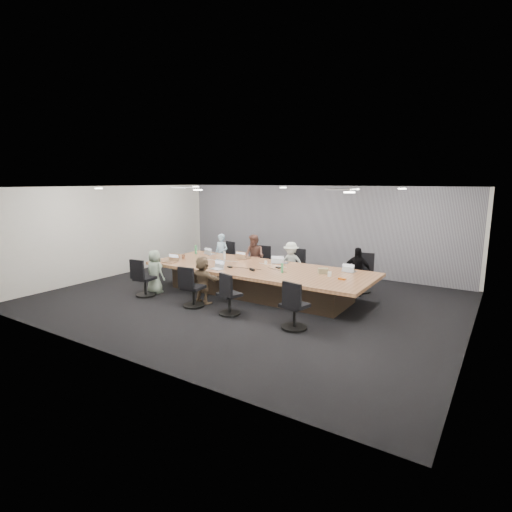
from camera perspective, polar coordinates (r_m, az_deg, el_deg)
The scene contains 39 objects.
floor at distance 10.18m, azimuth -1.22°, elevation -6.17°, with size 10.00×8.00×0.00m, color black.
ceiling at distance 9.75m, azimuth -1.29°, elevation 9.79°, with size 10.00×8.00×0.00m, color white.
wall_back at distance 13.35m, azimuth 8.39°, elevation 3.89°, with size 10.00×2.80×0.00m, color beige.
wall_front at distance 6.98m, azimuth -19.92°, elevation -2.81°, with size 10.00×2.80×0.00m, color beige.
wall_left at distance 13.30m, azimuth -19.47°, elevation 3.37°, with size 8.00×2.80×0.00m, color beige.
wall_right at distance 8.25m, azimuth 28.97°, elevation -1.52°, with size 8.00×2.80×0.00m, color beige.
curtain at distance 13.27m, azimuth 8.25°, elevation 3.86°, with size 9.80×0.04×2.80m, color gray.
conference_table at distance 10.48m, azimuth 0.30°, elevation -3.40°, with size 6.00×2.20×0.74m.
chair_0 at distance 13.10m, azimuth -4.02°, elevation -0.65°, with size 0.52×0.52×0.77m, color black, non-canonical shape.
chair_1 at distance 12.40m, azimuth 0.65°, elevation -1.37°, with size 0.49×0.49×0.73m, color black, non-canonical shape.
chair_2 at distance 11.80m, azimuth 5.80°, elevation -1.97°, with size 0.51×0.51×0.76m, color black, non-canonical shape.
chair_3 at distance 11.08m, azimuth 14.73°, elevation -2.78°, with size 0.59×0.59×0.88m, color black, non-canonical shape.
chair_4 at distance 10.74m, azimuth -15.56°, elevation -3.52°, with size 0.53×0.53×0.78m, color black, non-canonical shape.
chair_5 at distance 9.60m, azimuth -8.93°, elevation -4.90°, with size 0.53×0.53×0.79m, color black, non-canonical shape.
chair_6 at distance 8.96m, azimuth -3.82°, elevation -5.99°, with size 0.52×0.52×0.77m, color black, non-canonical shape.
chair_7 at distance 8.13m, azimuth 5.52°, elevation -7.57°, with size 0.56×0.56×0.83m, color black, non-canonical shape.
person_0 at distance 12.77m, azimuth -4.97°, elevation 0.26°, with size 0.47×0.31×1.30m, color #A1C5E0.
laptop_0 at distance 12.33m, azimuth -6.53°, elevation 0.32°, with size 0.33×0.23×0.02m, color #B2B2B7.
person_1 at distance 12.05m, azimuth -0.23°, elevation -0.17°, with size 0.66×0.52×1.37m, color brown.
laptop_1 at distance 11.59m, azimuth -1.71°, elevation -0.28°, with size 0.34×0.23×0.02m, color #8C6647.
person_2 at distance 11.45m, azimuth 5.02°, elevation -1.10°, with size 0.81×0.46×1.25m, color silver.
laptop_2 at distance 10.95m, azimuth 3.70°, elevation -0.95°, with size 0.36×0.25×0.02m, color #B2B2B7.
person_3 at distance 10.71m, azimuth 14.20°, elevation -2.14°, with size 0.74×0.31×1.27m, color black.
laptop_3 at distance 10.18m, azimuth 13.23°, elevation -2.11°, with size 0.30×0.21×0.02m, color #B2B2B7.
person_4 at distance 10.93m, azimuth -14.25°, elevation -2.18°, with size 0.57×0.37×1.16m, color #8BA08C.
laptop_4 at distance 11.26m, azimuth -12.26°, elevation -0.84°, with size 0.35×0.24×0.02m, color #8C6647.
person_5 at distance 9.81m, azimuth -7.61°, elevation -3.38°, with size 1.09×0.35×1.17m, color brown.
laptop_5 at distance 10.18m, azimuth -5.63°, elevation -1.86°, with size 0.33×0.22×0.02m, color #B2B2B7.
bottle_green_left at distance 12.42m, azimuth -8.59°, elevation 0.92°, with size 0.07×0.07×0.26m, color #40955B.
bottle_green_right at distance 9.79m, azimuth 3.75°, elevation -1.70°, with size 0.07×0.07×0.23m, color #40955B.
bottle_clear at distance 11.40m, azimuth -4.55°, elevation 0.07°, with size 0.07×0.07×0.24m, color silver.
cup_white_far at distance 10.75m, azimuth 1.41°, elevation -0.95°, with size 0.07×0.07×0.09m, color white.
cup_white_near at distance 9.53m, azimuth 10.46°, elevation -2.57°, with size 0.09×0.09×0.11m, color white.
mug_brown at distance 11.74m, azimuth -10.32°, elevation -0.07°, with size 0.09×0.09×0.12m, color brown.
mic_left at distance 10.37m, azimuth -3.75°, elevation -1.57°, with size 0.14×0.09×0.03m, color black.
mic_right at distance 10.31m, azimuth 3.23°, elevation -1.65°, with size 0.14×0.09×0.03m, color black.
stapler at distance 9.97m, azimuth -0.56°, elevation -1.94°, with size 0.17×0.04×0.06m, color black.
canvas_bag at distance 9.81m, azimuth 9.57°, elevation -2.11°, with size 0.24×0.15×0.13m, color #968C64.
snack_packet at distance 9.31m, azimuth 12.20°, elevation -3.20°, with size 0.16×0.11×0.04m, color #C45710.
Camera 1 is at (5.44, -8.09, 2.95)m, focal length 28.00 mm.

